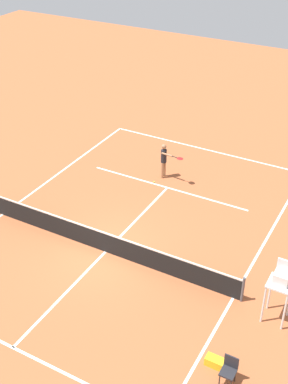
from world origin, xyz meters
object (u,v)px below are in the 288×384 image
(courtside_chair_near, at_px, (229,369))
(equipment_bag, at_px, (217,363))
(player_serving, at_px, (165,158))
(tennis_ball, at_px, (154,182))
(umpire_chair, at_px, (281,283))

(courtside_chair_near, bearing_deg, equipment_bag, -36.87)
(player_serving, height_order, tennis_ball, player_serving)
(player_serving, relative_size, umpire_chair, 0.75)
(player_serving, xyz_separation_m, equipment_bag, (-6.56, 9.32, -0.93))
(player_serving, bearing_deg, courtside_chair_near, 41.02)
(player_serving, xyz_separation_m, courtside_chair_near, (-7.04, 9.68, -0.55))
(tennis_ball, height_order, courtside_chair_near, courtside_chair_near)
(tennis_ball, xyz_separation_m, courtside_chair_near, (-7.24, 9.01, 0.50))
(player_serving, bearing_deg, umpire_chair, 54.00)
(courtside_chair_near, height_order, equipment_bag, courtside_chair_near)
(player_serving, distance_m, equipment_bag, 11.44)
(player_serving, relative_size, equipment_bag, 2.37)
(umpire_chair, xyz_separation_m, courtside_chair_near, (0.47, 3.15, -1.07))
(umpire_chair, distance_m, courtside_chair_near, 3.36)
(player_serving, relative_size, tennis_ball, 26.51)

